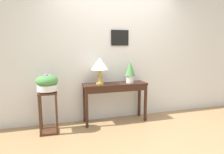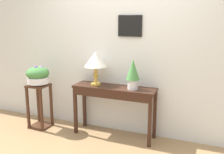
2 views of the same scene
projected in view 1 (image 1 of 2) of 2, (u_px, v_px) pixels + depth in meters
The scene contains 7 objects.
ground_plane at pixel (143, 149), 2.83m from camera, with size 12.00×12.00×0.01m, color #9E7A51.
back_wall_with_art at pixel (114, 49), 3.93m from camera, with size 9.00×0.13×2.80m.
console_table at pixel (115, 90), 3.75m from camera, with size 1.22×0.35×0.76m.
table_lamp at pixel (100, 65), 3.61m from camera, with size 0.33×0.33×0.49m.
potted_plant_on_console at pixel (130, 71), 3.77m from camera, with size 0.19×0.19×0.42m.
pedestal_stand_left at pixel (49, 112), 3.32m from camera, with size 0.30×0.30×0.72m.
planter_bowl_wide at pixel (47, 83), 3.24m from camera, with size 0.36×0.36×0.31m.
Camera 1 is at (-1.17, -2.40, 1.47)m, focal length 31.53 mm.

